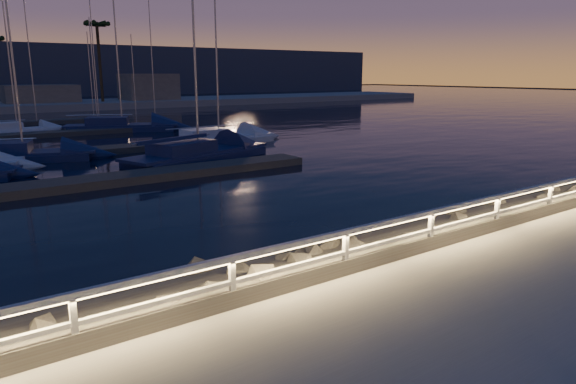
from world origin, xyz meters
The scene contains 11 objects.
ground centered at (0.00, 0.00, 0.00)m, with size 400.00×400.00×0.00m, color #A6A196.
harbor_water centered at (0.00, 31.22, -0.97)m, with size 400.00×440.00×0.60m.
guard_rail centered at (-0.07, 0.00, 0.77)m, with size 44.11×0.12×1.06m.
riprap centered at (1.18, 1.60, -0.24)m, with size 32.49×2.73×1.39m.
floating_docks centered at (0.00, 32.50, -0.40)m, with size 22.00×36.00×0.40m.
palm_right centered at (16.00, 72.00, 11.03)m, with size 3.00×3.00×12.20m.
sailboat_c centered at (-2.13, 25.83, -0.17)m, with size 8.45×4.90×13.87m.
sailboat_d centered at (6.50, 19.74, -0.13)m, with size 10.26×5.80×16.75m.
sailboat_h centered at (11.07, 25.79, -0.16)m, with size 9.15×3.46×15.13m.
sailboat_l centered at (7.98, 38.90, -0.13)m, with size 10.13×6.41×16.69m.
sailboat_n centered at (-0.27, 40.99, -0.19)m, with size 7.09×2.40×11.92m.
Camera 1 is at (-6.61, -8.43, 4.56)m, focal length 32.00 mm.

